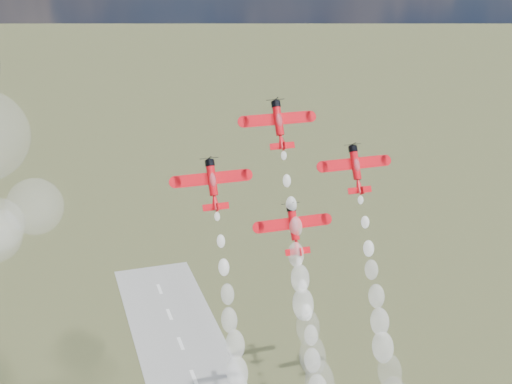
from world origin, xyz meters
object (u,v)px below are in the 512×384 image
at_px(plane_right, 356,168).
at_px(plane_slot, 294,228).
at_px(plane_left, 212,183).
at_px(plane_lead, 279,123).

relative_size(plane_right, plane_slot, 1.00).
distance_m(plane_left, plane_right, 28.91).
xyz_separation_m(plane_lead, plane_left, (-14.45, -4.73, -8.94)).
bearing_deg(plane_slot, plane_left, 161.87).
height_order(plane_left, plane_right, same).
bearing_deg(plane_left, plane_lead, 18.13).
distance_m(plane_left, plane_slot, 17.64).
bearing_deg(plane_left, plane_slot, -18.13).
bearing_deg(plane_slot, plane_right, 18.13).
xyz_separation_m(plane_lead, plane_right, (14.45, -4.73, -8.94)).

